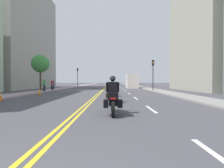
% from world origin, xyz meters
% --- Properties ---
extents(ground_plane, '(264.00, 264.00, 0.00)m').
position_xyz_m(ground_plane, '(0.00, 48.00, 0.00)').
color(ground_plane, '#444248').
extents(sidewalk_left, '(2.37, 144.00, 0.12)m').
position_xyz_m(sidewalk_left, '(-8.14, 48.00, 0.06)').
color(sidewalk_left, gray).
rests_on(sidewalk_left, ground).
extents(sidewalk_right, '(2.37, 144.00, 0.12)m').
position_xyz_m(sidewalk_right, '(8.14, 48.00, 0.06)').
color(sidewalk_right, gray).
rests_on(sidewalk_right, ground).
extents(centreline_yellow_inner, '(0.12, 132.00, 0.01)m').
position_xyz_m(centreline_yellow_inner, '(-0.12, 48.00, 0.00)').
color(centreline_yellow_inner, yellow).
rests_on(centreline_yellow_inner, ground).
extents(centreline_yellow_outer, '(0.12, 132.00, 0.01)m').
position_xyz_m(centreline_yellow_outer, '(0.12, 48.00, 0.00)').
color(centreline_yellow_outer, yellow).
rests_on(centreline_yellow_outer, ground).
extents(lane_dashes_white, '(0.14, 56.40, 0.01)m').
position_xyz_m(lane_dashes_white, '(3.48, 29.00, 0.00)').
color(lane_dashes_white, silver).
rests_on(lane_dashes_white, ground).
extents(building_left_1, '(8.42, 20.78, 20.89)m').
position_xyz_m(building_left_1, '(-17.13, 35.20, 10.45)').
color(building_left_1, '#9B9A8F').
rests_on(building_left_1, ground).
extents(building_right_1, '(6.06, 15.39, 21.49)m').
position_xyz_m(building_right_1, '(15.95, 27.26, 10.75)').
color(building_right_1, '#9C9A89').
rests_on(building_right_1, ground).
extents(motorcycle_0, '(0.77, 2.23, 1.66)m').
position_xyz_m(motorcycle_0, '(1.53, 6.58, 0.66)').
color(motorcycle_0, black).
rests_on(motorcycle_0, ground).
extents(motorcycle_1, '(0.79, 2.08, 1.56)m').
position_xyz_m(motorcycle_1, '(1.47, 10.91, 0.64)').
color(motorcycle_1, black).
rests_on(motorcycle_1, ground).
extents(motorcycle_2, '(0.78, 2.14, 1.59)m').
position_xyz_m(motorcycle_2, '(1.44, 15.87, 0.65)').
color(motorcycle_2, black).
rests_on(motorcycle_2, ground).
extents(motorcycle_3, '(0.78, 2.21, 1.60)m').
position_xyz_m(motorcycle_3, '(1.42, 20.25, 0.66)').
color(motorcycle_3, black).
rests_on(motorcycle_3, ground).
extents(traffic_cone_0, '(0.37, 0.37, 0.69)m').
position_xyz_m(traffic_cone_0, '(-5.95, 17.51, 0.34)').
color(traffic_cone_0, black).
rests_on(traffic_cone_0, ground).
extents(traffic_cone_1, '(0.31, 0.31, 0.71)m').
position_xyz_m(traffic_cone_1, '(-6.29, 11.51, 0.35)').
color(traffic_cone_1, black).
rests_on(traffic_cone_1, ground).
extents(traffic_light_near, '(0.28, 0.38, 4.44)m').
position_xyz_m(traffic_light_near, '(7.35, 24.79, 3.08)').
color(traffic_light_near, black).
rests_on(traffic_light_near, ground).
extents(traffic_light_far, '(0.28, 0.38, 4.84)m').
position_xyz_m(traffic_light_far, '(-7.35, 45.59, 3.34)').
color(traffic_light_far, black).
rests_on(traffic_light_far, ground).
extents(pedestrian_0, '(0.49, 0.25, 1.81)m').
position_xyz_m(pedestrian_0, '(-7.70, 23.49, 0.94)').
color(pedestrian_0, '#222630').
rests_on(pedestrian_0, ground).
extents(pedestrian_1, '(0.47, 0.44, 1.68)m').
position_xyz_m(pedestrian_1, '(-7.59, 26.45, 0.87)').
color(pedestrian_1, '#212739').
rests_on(pedestrian_1, ground).
extents(pedestrian_2, '(0.39, 0.42, 1.72)m').
position_xyz_m(pedestrian_2, '(-8.48, 29.61, 0.88)').
color(pedestrian_2, '#282338').
rests_on(pedestrian_2, ground).
extents(street_tree_0, '(2.39, 2.39, 5.01)m').
position_xyz_m(street_tree_0, '(-8.23, 23.57, 3.78)').
color(street_tree_0, '#483A26').
rests_on(street_tree_0, ground).
extents(parked_truck, '(2.20, 6.50, 2.80)m').
position_xyz_m(parked_truck, '(5.55, 36.42, 1.27)').
color(parked_truck, '#B3B6D5').
rests_on(parked_truck, ground).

